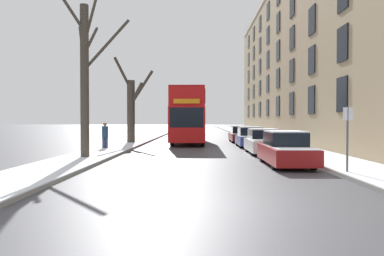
% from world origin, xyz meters
% --- Properties ---
extents(ground_plane, '(320.00, 320.00, 0.00)m').
position_xyz_m(ground_plane, '(0.00, 0.00, 0.00)').
color(ground_plane, '#424247').
extents(sidewalk_left, '(2.61, 130.00, 0.16)m').
position_xyz_m(sidewalk_left, '(-5.81, 53.00, 0.08)').
color(sidewalk_left, gray).
rests_on(sidewalk_left, ground).
extents(sidewalk_right, '(2.61, 130.00, 0.16)m').
position_xyz_m(sidewalk_right, '(5.81, 53.00, 0.08)').
color(sidewalk_right, gray).
rests_on(sidewalk_right, ground).
extents(terrace_facade_right, '(9.10, 47.65, 16.15)m').
position_xyz_m(terrace_facade_right, '(11.61, 29.39, 8.08)').
color(terrace_facade_right, tan).
rests_on(terrace_facade_right, ground).
extents(bare_tree_left_0, '(3.26, 2.97, 8.57)m').
position_xyz_m(bare_tree_left_0, '(-5.67, 9.52, 4.18)').
color(bare_tree_left_0, '#423A30').
rests_on(bare_tree_left_0, ground).
extents(bare_tree_left_1, '(3.12, 1.45, 6.80)m').
position_xyz_m(bare_tree_left_1, '(-5.63, 21.31, 2.89)').
color(bare_tree_left_1, '#423A30').
rests_on(bare_tree_left_1, ground).
extents(double_decker_bus, '(2.60, 10.07, 4.35)m').
position_xyz_m(double_decker_bus, '(-1.11, 22.35, 2.46)').
color(double_decker_bus, red).
rests_on(double_decker_bus, ground).
extents(parked_car_0, '(1.72, 4.44, 1.46)m').
position_xyz_m(parked_car_0, '(3.41, 7.50, 0.67)').
color(parked_car_0, maroon).
rests_on(parked_car_0, ground).
extents(parked_car_1, '(1.72, 4.13, 1.43)m').
position_xyz_m(parked_car_1, '(3.41, 13.08, 0.66)').
color(parked_car_1, silver).
rests_on(parked_car_1, ground).
extents(parked_car_2, '(1.84, 3.93, 1.45)m').
position_xyz_m(parked_car_2, '(3.41, 18.52, 0.66)').
color(parked_car_2, navy).
rests_on(parked_car_2, ground).
extents(parked_car_3, '(1.89, 4.46, 1.41)m').
position_xyz_m(parked_car_3, '(3.41, 24.42, 0.65)').
color(parked_car_3, maroon).
rests_on(parked_car_3, ground).
extents(oncoming_van, '(2.03, 5.65, 2.41)m').
position_xyz_m(oncoming_van, '(-2.20, 42.61, 1.30)').
color(oncoming_van, '#9EA3AD').
rests_on(oncoming_van, ground).
extents(pedestrian_left_sidewalk, '(0.38, 0.38, 1.77)m').
position_xyz_m(pedestrian_left_sidewalk, '(-6.16, 15.09, 0.97)').
color(pedestrian_left_sidewalk, navy).
rests_on(pedestrian_left_sidewalk, ground).
extents(street_sign_post, '(0.32, 0.07, 2.37)m').
position_xyz_m(street_sign_post, '(4.80, 4.50, 1.37)').
color(street_sign_post, '#4C4F54').
rests_on(street_sign_post, ground).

